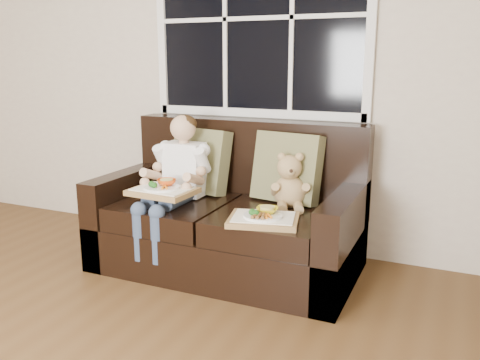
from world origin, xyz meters
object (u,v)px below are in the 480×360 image
at_px(teddy_bear, 289,185).
at_px(tray_left, 163,190).
at_px(child, 177,172).
at_px(tray_right, 264,218).
at_px(loveseat, 231,221).

relative_size(teddy_bear, tray_left, 0.90).
bearing_deg(child, tray_left, -84.68).
height_order(child, tray_right, child).
bearing_deg(loveseat, tray_left, -134.02).
bearing_deg(loveseat, tray_right, -42.95).
height_order(teddy_bear, tray_right, teddy_bear).
relative_size(loveseat, child, 1.96).
bearing_deg(tray_right, loveseat, 123.24).
xyz_separation_m(loveseat, tray_left, (-0.32, -0.33, 0.26)).
height_order(tray_left, tray_right, tray_left).
bearing_deg(teddy_bear, loveseat, 162.59).
relative_size(child, tray_left, 2.13).
distance_m(loveseat, teddy_bear, 0.49).
xyz_separation_m(teddy_bear, tray_right, (-0.03, -0.37, -0.12)).
relative_size(loveseat, tray_left, 4.17).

